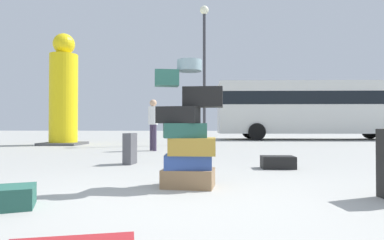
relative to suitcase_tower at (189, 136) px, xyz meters
The scene contains 8 objects.
ground_plane 0.90m from the suitcase_tower, 89.42° to the right, with size 80.00×80.00×0.00m, color #9E9E99.
suitcase_tower is the anchor object (origin of this frame).
suitcase_black_behind_tower 2.47m from the suitcase_tower, 50.16° to the left, with size 0.60×0.38×0.23m, color black.
suitcase_charcoal_white_trunk 2.73m from the suitcase_tower, 120.28° to the left, with size 0.18×0.35×0.64m, color #4C4C51.
person_bearded_onlooker 5.96m from the suitcase_tower, 104.50° to the left, with size 0.30×0.30×1.61m.
yellow_dummy_statue 10.32m from the suitcase_tower, 123.61° to the left, with size 1.55×1.55×4.54m.
parked_bus 15.41m from the suitcase_tower, 65.88° to the left, with size 11.05×2.98×3.15m.
lamp_post 9.37m from the suitcase_tower, 89.56° to the left, with size 0.36×0.36×5.69m.
Camera 1 is at (0.26, -3.57, 0.81)m, focal length 29.91 mm.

